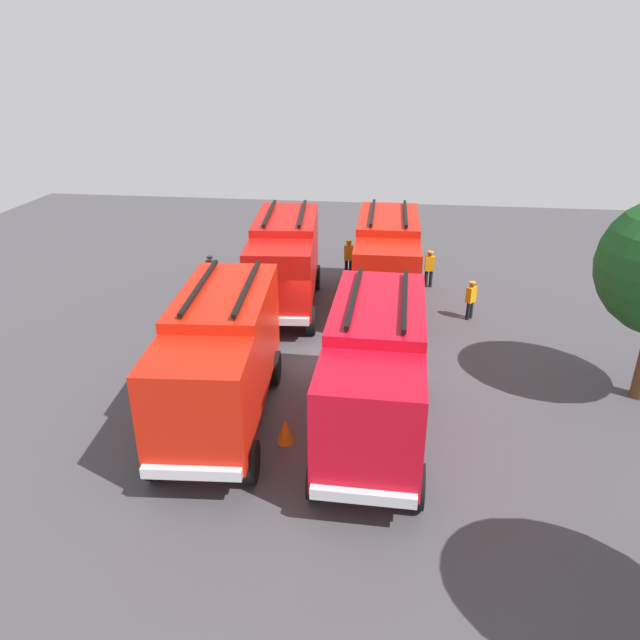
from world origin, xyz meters
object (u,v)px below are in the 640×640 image
(firefighter_0, at_px, (429,267))
(fire_truck_0, at_px, (285,259))
(traffic_cone_0, at_px, (285,431))
(fire_truck_1, at_px, (220,355))
(firefighter_3, at_px, (211,272))
(fire_truck_3, at_px, (375,369))
(firefighter_2, at_px, (471,298))
(firefighter_1, at_px, (349,256))
(fire_truck_2, at_px, (387,258))

(firefighter_0, bearing_deg, fire_truck_0, -66.68)
(traffic_cone_0, bearing_deg, fire_truck_1, -113.30)
(firefighter_3, xyz_separation_m, traffic_cone_0, (10.98, 5.45, -0.56))
(fire_truck_1, bearing_deg, fire_truck_0, 174.06)
(firefighter_0, distance_m, firefighter_3, 9.99)
(fire_truck_3, height_order, firefighter_2, fire_truck_3)
(fire_truck_3, relative_size, firefighter_2, 4.52)
(fire_truck_0, distance_m, firefighter_0, 7.01)
(traffic_cone_0, bearing_deg, fire_truck_3, 103.63)
(firefighter_0, relative_size, firefighter_1, 0.94)
(fire_truck_0, relative_size, traffic_cone_0, 10.63)
(fire_truck_2, height_order, fire_truck_3, same)
(fire_truck_2, distance_m, firefighter_2, 3.79)
(fire_truck_2, xyz_separation_m, firefighter_1, (-3.51, -1.87, -1.12))
(firefighter_2, bearing_deg, fire_truck_3, 107.60)
(fire_truck_0, bearing_deg, fire_truck_3, 19.13)
(fire_truck_1, xyz_separation_m, fire_truck_2, (-9.32, 4.42, 0.00))
(fire_truck_1, relative_size, fire_truck_3, 1.02)
(fire_truck_2, height_order, traffic_cone_0, fire_truck_2)
(fire_truck_0, height_order, fire_truck_3, same)
(firefighter_3, bearing_deg, firefighter_0, -85.03)
(fire_truck_0, bearing_deg, firefighter_1, 144.87)
(firefighter_1, height_order, firefighter_2, firefighter_1)
(firefighter_3, relative_size, traffic_cone_0, 2.35)
(traffic_cone_0, bearing_deg, fire_truck_2, 166.50)
(fire_truck_1, relative_size, traffic_cone_0, 10.58)
(fire_truck_1, xyz_separation_m, firefighter_0, (-11.92, 6.35, -1.19))
(firefighter_3, bearing_deg, traffic_cone_0, -158.98)
(fire_truck_1, distance_m, fire_truck_2, 10.32)
(firefighter_0, bearing_deg, traffic_cone_0, -23.12)
(fire_truck_1, height_order, firefighter_2, fire_truck_1)
(fire_truck_0, distance_m, firefighter_1, 4.85)
(fire_truck_0, height_order, traffic_cone_0, fire_truck_0)
(fire_truck_3, distance_m, firefighter_1, 13.27)
(fire_truck_0, relative_size, firefighter_2, 4.62)
(fire_truck_1, relative_size, firefighter_3, 4.51)
(fire_truck_2, relative_size, firefighter_1, 3.97)
(fire_truck_0, height_order, firefighter_2, fire_truck_0)
(firefighter_0, height_order, firefighter_3, firefighter_0)
(fire_truck_3, relative_size, firefighter_0, 4.23)
(fire_truck_0, xyz_separation_m, firefighter_3, (-1.40, -3.69, -1.24))
(firefighter_3, bearing_deg, firefighter_1, -71.23)
(firefighter_0, bearing_deg, fire_truck_1, -32.26)
(firefighter_2, bearing_deg, fire_truck_2, 25.05)
(fire_truck_2, bearing_deg, firefighter_0, 142.58)
(firefighter_3, distance_m, traffic_cone_0, 12.27)
(fire_truck_0, bearing_deg, firefighter_2, 82.19)
(fire_truck_0, height_order, firefighter_0, fire_truck_0)
(fire_truck_2, bearing_deg, traffic_cone_0, -14.35)
(fire_truck_0, relative_size, fire_truck_3, 1.02)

